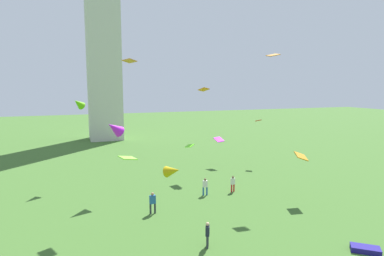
# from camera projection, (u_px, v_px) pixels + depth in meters

# --- Properties ---
(monument_obelisk) EXTENTS (6.25, 6.25, 53.70)m
(monument_obelisk) POSITION_uv_depth(u_px,v_px,m) (101.00, 0.00, 61.89)
(monument_obelisk) COLOR beige
(monument_obelisk) RESTS_ON ground_plane
(person_0) EXTENTS (0.49, 0.40, 1.65)m
(person_0) POSITION_uv_depth(u_px,v_px,m) (233.00, 183.00, 32.60)
(person_0) COLOR red
(person_0) RESTS_ON ground_plane
(person_1) EXTENTS (0.53, 0.27, 1.71)m
(person_1) POSITION_uv_depth(u_px,v_px,m) (205.00, 186.00, 31.62)
(person_1) COLOR #235693
(person_1) RESTS_ON ground_plane
(person_2) EXTENTS (0.42, 0.51, 1.72)m
(person_2) POSITION_uv_depth(u_px,v_px,m) (208.00, 233.00, 21.42)
(person_2) COLOR #2D3338
(person_2) RESTS_ON ground_plane
(person_4) EXTENTS (0.57, 0.36, 1.84)m
(person_4) POSITION_uv_depth(u_px,v_px,m) (153.00, 202.00, 27.02)
(person_4) COLOR #2D3338
(person_4) RESTS_ON ground_plane
(kite_flying_0) EXTENTS (1.04, 0.91, 0.38)m
(kite_flying_0) POSITION_uv_depth(u_px,v_px,m) (258.00, 120.00, 43.85)
(kite_flying_0) COLOR #E2512E
(kite_flying_1) EXTENTS (1.05, 1.40, 0.56)m
(kite_flying_1) POSITION_uv_depth(u_px,v_px,m) (219.00, 139.00, 43.13)
(kite_flying_1) COLOR #C407E9
(kite_flying_2) EXTENTS (1.54, 1.72, 0.67)m
(kite_flying_2) POSITION_uv_depth(u_px,v_px,m) (301.00, 156.00, 29.91)
(kite_flying_2) COLOR #BC7D13
(kite_flying_3) EXTENTS (1.68, 1.73, 1.41)m
(kite_flying_3) POSITION_uv_depth(u_px,v_px,m) (78.00, 103.00, 35.15)
(kite_flying_3) COLOR #5CBA10
(kite_flying_4) EXTENTS (1.22, 1.38, 0.33)m
(kite_flying_4) POSITION_uv_depth(u_px,v_px,m) (129.00, 61.00, 27.51)
(kite_flying_4) COLOR orange
(kite_flying_5) EXTENTS (2.21, 1.96, 1.79)m
(kite_flying_5) POSITION_uv_depth(u_px,v_px,m) (114.00, 128.00, 30.60)
(kite_flying_5) COLOR #B91CE2
(kite_flying_6) EXTENTS (1.20, 0.83, 0.40)m
(kite_flying_6) POSITION_uv_depth(u_px,v_px,m) (273.00, 55.00, 31.48)
(kite_flying_6) COLOR #B9660C
(kite_flying_7) EXTENTS (1.34, 1.18, 0.36)m
(kite_flying_7) POSITION_uv_depth(u_px,v_px,m) (128.00, 158.00, 22.23)
(kite_flying_7) COLOR #85EB39
(kite_flying_8) EXTENTS (0.97, 1.17, 0.44)m
(kite_flying_8) POSITION_uv_depth(u_px,v_px,m) (190.00, 146.00, 36.01)
(kite_flying_8) COLOR #68F120
(kite_flying_9) EXTENTS (1.38, 1.46, 1.03)m
(kite_flying_9) POSITION_uv_depth(u_px,v_px,m) (173.00, 171.00, 21.65)
(kite_flying_9) COLOR #B89C0B
(kite_flying_10) EXTENTS (1.21, 1.42, 0.56)m
(kite_flying_10) POSITION_uv_depth(u_px,v_px,m) (204.00, 89.00, 39.70)
(kite_flying_10) COLOR orange
(kite_bundle_1) EXTENTS (1.91, 1.80, 0.35)m
(kite_bundle_1) POSITION_uv_depth(u_px,v_px,m) (365.00, 249.00, 20.90)
(kite_bundle_1) COLOR navy
(kite_bundle_1) RESTS_ON ground_plane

